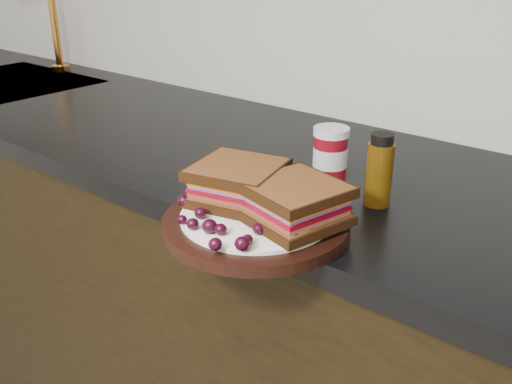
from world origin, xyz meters
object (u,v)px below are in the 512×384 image
(sandwich_left, at_px, (238,183))
(plate, at_px, (256,223))
(condiment_jar, at_px, (330,153))
(oil_bottle, at_px, (380,170))

(sandwich_left, bearing_deg, plate, -35.01)
(plate, bearing_deg, condiment_jar, 95.92)
(plate, bearing_deg, oil_bottle, 63.32)
(sandwich_left, height_order, oil_bottle, oil_bottle)
(condiment_jar, bearing_deg, plate, -84.08)
(sandwich_left, relative_size, oil_bottle, 1.08)
(plate, relative_size, oil_bottle, 2.33)
(oil_bottle, bearing_deg, sandwich_left, -131.36)
(sandwich_left, xyz_separation_m, oil_bottle, (0.15, 0.17, 0.01))
(sandwich_left, height_order, condiment_jar, condiment_jar)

